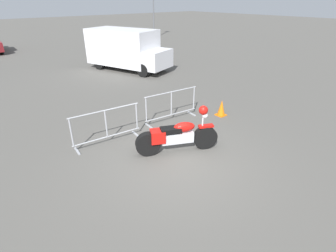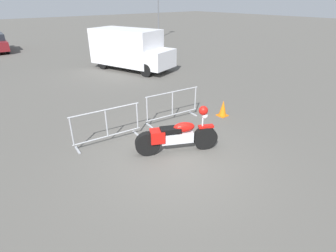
{
  "view_description": "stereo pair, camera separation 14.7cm",
  "coord_description": "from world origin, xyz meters",
  "px_view_note": "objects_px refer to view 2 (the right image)",
  "views": [
    {
      "loc": [
        -3.95,
        -4.36,
        3.95
      ],
      "look_at": [
        0.37,
        0.75,
        0.65
      ],
      "focal_mm": 28.0,
      "sensor_mm": 36.0,
      "label": 1
    },
    {
      "loc": [
        -3.84,
        -4.46,
        3.95
      ],
      "look_at": [
        0.37,
        0.75,
        0.65
      ],
      "focal_mm": 28.0,
      "sensor_mm": 36.0,
      "label": 2
    }
  ],
  "objects_px": {
    "motorcycle": "(177,136)",
    "street_lamp": "(158,0)",
    "traffic_cone": "(223,108)",
    "crowd_barrier_near": "(107,126)",
    "delivery_van": "(129,48)",
    "crowd_barrier_far": "(172,106)"
  },
  "relations": [
    {
      "from": "motorcycle",
      "to": "crowd_barrier_near",
      "type": "distance_m",
      "value": 2.13
    },
    {
      "from": "motorcycle",
      "to": "street_lamp",
      "type": "bearing_deg",
      "value": 81.22
    },
    {
      "from": "crowd_barrier_near",
      "to": "street_lamp",
      "type": "bearing_deg",
      "value": 48.92
    },
    {
      "from": "crowd_barrier_far",
      "to": "delivery_van",
      "type": "height_order",
      "value": "delivery_van"
    },
    {
      "from": "crowd_barrier_near",
      "to": "delivery_van",
      "type": "bearing_deg",
      "value": 54.13
    },
    {
      "from": "motorcycle",
      "to": "delivery_van",
      "type": "distance_m",
      "value": 9.88
    },
    {
      "from": "delivery_van",
      "to": "street_lamp",
      "type": "height_order",
      "value": "street_lamp"
    },
    {
      "from": "motorcycle",
      "to": "traffic_cone",
      "type": "xyz_separation_m",
      "value": [
        2.95,
        0.83,
        -0.22
      ]
    },
    {
      "from": "motorcycle",
      "to": "crowd_barrier_near",
      "type": "bearing_deg",
      "value": 153.48
    },
    {
      "from": "motorcycle",
      "to": "crowd_barrier_far",
      "type": "distance_m",
      "value": 2.13
    },
    {
      "from": "motorcycle",
      "to": "crowd_barrier_near",
      "type": "xyz_separation_m",
      "value": [
        -1.26,
        1.71,
        0.05
      ]
    },
    {
      "from": "motorcycle",
      "to": "traffic_cone",
      "type": "bearing_deg",
      "value": 42.88
    },
    {
      "from": "crowd_barrier_far",
      "to": "crowd_barrier_near",
      "type": "bearing_deg",
      "value": 180.0
    },
    {
      "from": "crowd_barrier_near",
      "to": "traffic_cone",
      "type": "distance_m",
      "value": 4.31
    },
    {
      "from": "delivery_van",
      "to": "traffic_cone",
      "type": "height_order",
      "value": "delivery_van"
    },
    {
      "from": "crowd_barrier_near",
      "to": "delivery_van",
      "type": "height_order",
      "value": "delivery_van"
    },
    {
      "from": "traffic_cone",
      "to": "street_lamp",
      "type": "height_order",
      "value": "street_lamp"
    },
    {
      "from": "delivery_van",
      "to": "street_lamp",
      "type": "xyz_separation_m",
      "value": [
        9.39,
        9.53,
        2.47
      ]
    },
    {
      "from": "crowd_barrier_near",
      "to": "crowd_barrier_far",
      "type": "relative_size",
      "value": 1.0
    },
    {
      "from": "street_lamp",
      "to": "delivery_van",
      "type": "bearing_deg",
      "value": -134.58
    },
    {
      "from": "street_lamp",
      "to": "traffic_cone",
      "type": "bearing_deg",
      "value": -120.56
    },
    {
      "from": "traffic_cone",
      "to": "motorcycle",
      "type": "bearing_deg",
      "value": -164.2
    }
  ]
}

